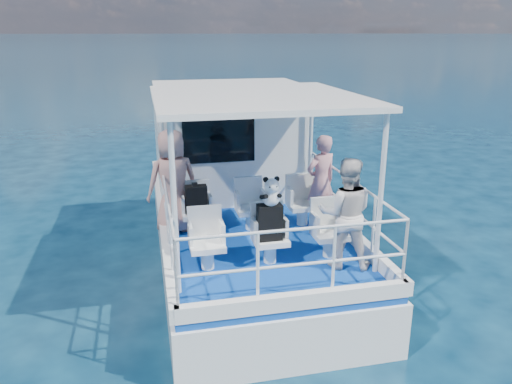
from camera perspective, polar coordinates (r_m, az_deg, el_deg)
ground at (r=8.63m, az=-0.28°, el=-10.24°), size 2000.00×2000.00×0.00m
hull at (r=9.50m, az=-1.59°, el=-7.47°), size 3.00×7.00×1.60m
deck at (r=9.17m, az=-1.63°, el=-2.66°), size 2.90×6.90×0.10m
cabin at (r=10.08m, az=-3.12°, el=6.02°), size 2.85×2.00×2.20m
canopy at (r=7.47m, az=0.02°, el=10.75°), size 3.00×3.20×0.08m
canopy_posts at (r=7.65m, az=0.10°, el=2.20°), size 2.77×2.97×2.20m
railings at (r=7.54m, az=0.65°, el=-2.85°), size 2.84×3.59×1.00m
seat_port_fwd at (r=8.23m, az=-6.74°, el=-3.47°), size 0.48×0.46×0.38m
seat_center_fwd at (r=8.35m, az=-0.58°, el=-3.00°), size 0.48×0.46×0.38m
seat_stbd_fwd at (r=8.57m, az=5.31°, el=-2.52°), size 0.48×0.46×0.38m
seat_port_aft at (r=7.04m, az=-5.57°, el=-7.24°), size 0.48×0.46×0.38m
seat_center_aft at (r=7.19m, az=1.61°, el=-6.60°), size 0.48×0.46×0.38m
seat_stbd_aft at (r=7.44m, az=8.38°, el=-5.91°), size 0.48×0.46×0.38m
passenger_port_fwd at (r=8.16m, az=-9.49°, el=1.17°), size 0.73×0.60×1.71m
passenger_stbd_fwd at (r=8.37m, az=7.42°, el=1.20°), size 0.66×0.54×1.57m
passenger_stbd_aft at (r=6.96m, az=10.20°, el=-2.42°), size 0.91×0.81×1.57m
backpack_port at (r=8.04m, az=-6.83°, el=-0.84°), size 0.34×0.19×0.45m
backpack_center at (r=6.95m, az=1.56°, el=-3.47°), size 0.34×0.19×0.51m
compact_camera at (r=7.95m, az=-7.03°, el=0.86°), size 0.09×0.06×0.06m
panda at (r=6.77m, az=1.75°, el=0.08°), size 0.26×0.22×0.41m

